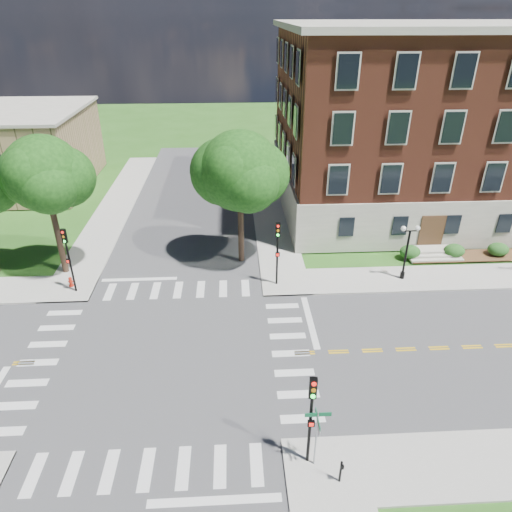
{
  "coord_description": "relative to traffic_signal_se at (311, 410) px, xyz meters",
  "views": [
    {
      "loc": [
        4.06,
        -20.4,
        17.66
      ],
      "look_at": [
        5.5,
        6.1,
        3.2
      ],
      "focal_mm": 32.0,
      "sensor_mm": 36.0,
      "label": 1
    }
  ],
  "objects": [
    {
      "name": "traffic_signal_nw",
      "position": [
        -14.2,
        14.5,
        0.0
      ],
      "size": [
        0.38,
        0.45,
        4.8
      ],
      "color": "black",
      "rests_on": "ground"
    },
    {
      "name": "tree_c",
      "position": [
        -15.76,
        17.34,
        4.57
      ],
      "size": [
        5.26,
        5.26,
        10.3
      ],
      "color": "black",
      "rests_on": "ground"
    },
    {
      "name": "street_sign_pole",
      "position": [
        0.27,
        -0.17,
        -0.88
      ],
      "size": [
        1.1,
        1.1,
        3.1
      ],
      "color": "gray",
      "rests_on": "ground"
    },
    {
      "name": "traffic_signal_se",
      "position": [
        0.0,
        0.0,
        0.0
      ],
      "size": [
        0.34,
        0.38,
        4.8
      ],
      "color": "black",
      "rests_on": "ground"
    },
    {
      "name": "road_ns",
      "position": [
        -7.04,
        7.2,
        -3.18
      ],
      "size": [
        12.0,
        90.0,
        0.01
      ],
      "primitive_type": "cube",
      "color": "#3D3D3F",
      "rests_on": "ground"
    },
    {
      "name": "push_button_post",
      "position": [
        1.2,
        -1.09,
        -2.39
      ],
      "size": [
        0.14,
        0.21,
        1.2
      ],
      "color": "black",
      "rests_on": "ground"
    },
    {
      "name": "fire_hydrant",
      "position": [
        -14.7,
        15.16,
        -2.72
      ],
      "size": [
        0.35,
        0.35,
        0.75
      ],
      "color": "#B01D0D",
      "rests_on": "ground"
    },
    {
      "name": "sidewalk_nw",
      "position": [
        -22.42,
        22.57,
        -3.13
      ],
      "size": [
        34.0,
        34.0,
        0.12
      ],
      "color": "#9E9B93",
      "rests_on": "ground"
    },
    {
      "name": "main_building",
      "position": [
        16.95,
        29.19,
        5.15
      ],
      "size": [
        30.6,
        22.4,
        16.5
      ],
      "color": "#A29E8F",
      "rests_on": "ground"
    },
    {
      "name": "twin_lamp_west",
      "position": [
        9.34,
        14.97,
        -0.66
      ],
      "size": [
        1.36,
        0.36,
        4.23
      ],
      "color": "black",
      "rests_on": "ground"
    },
    {
      "name": "ground",
      "position": [
        -7.04,
        7.2,
        -3.19
      ],
      "size": [
        160.0,
        160.0,
        0.0
      ],
      "primitive_type": "plane",
      "color": "#275718",
      "rests_on": "ground"
    },
    {
      "name": "traffic_signal_ne",
      "position": [
        0.02,
        14.68,
        0.0
      ],
      "size": [
        0.32,
        0.35,
        4.8
      ],
      "color": "black",
      "rests_on": "ground"
    },
    {
      "name": "stop_bar_east",
      "position": [
        1.76,
        10.2,
        -3.19
      ],
      "size": [
        0.4,
        5.5,
        0.0
      ],
      "primitive_type": "cube",
      "color": "silver",
      "rests_on": "ground"
    },
    {
      "name": "sidewalk_ne",
      "position": [
        8.33,
        22.57,
        -3.13
      ],
      "size": [
        34.0,
        34.0,
        0.12
      ],
      "color": "#9E9B93",
      "rests_on": "ground"
    },
    {
      "name": "road_ew",
      "position": [
        -7.04,
        7.2,
        -3.18
      ],
      "size": [
        90.0,
        12.0,
        0.01
      ],
      "primitive_type": "cube",
      "color": "#3D3D3F",
      "rests_on": "ground"
    },
    {
      "name": "crosswalk_east",
      "position": [
        0.16,
        7.2,
        -3.19
      ],
      "size": [
        2.2,
        10.2,
        0.02
      ],
      "primitive_type": null,
      "color": "silver",
      "rests_on": "ground"
    },
    {
      "name": "tree_d",
      "position": [
        -2.43,
        18.36,
        4.21
      ],
      "size": [
        5.85,
        5.85,
        10.23
      ],
      "color": "black",
      "rests_on": "ground"
    }
  ]
}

